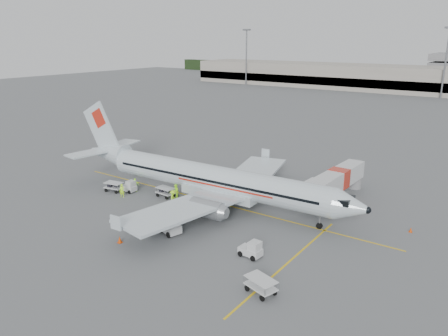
{
  "coord_description": "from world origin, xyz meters",
  "views": [
    {
      "loc": [
        29.08,
        -39.5,
        18.99
      ],
      "look_at": [
        0.0,
        2.0,
        3.8
      ],
      "focal_mm": 35.0,
      "sensor_mm": 36.0,
      "label": 1
    }
  ],
  "objects_px": {
    "aircraft": "(215,161)",
    "belt_loader": "(150,212)",
    "tug_aft": "(128,186)",
    "jet_bridge": "(338,185)",
    "tug_fore": "(250,248)",
    "tug_mid": "(170,225)"
  },
  "relations": [
    {
      "from": "tug_fore",
      "to": "jet_bridge",
      "type": "bearing_deg",
      "value": 90.32
    },
    {
      "from": "tug_aft",
      "to": "tug_fore",
      "type": "bearing_deg",
      "value": -16.42
    },
    {
      "from": "aircraft",
      "to": "tug_mid",
      "type": "relative_size",
      "value": 15.76
    },
    {
      "from": "aircraft",
      "to": "tug_fore",
      "type": "bearing_deg",
      "value": -42.42
    },
    {
      "from": "belt_loader",
      "to": "tug_aft",
      "type": "xyz_separation_m",
      "value": [
        -9.28,
        5.59,
        -0.56
      ]
    },
    {
      "from": "jet_bridge",
      "to": "tug_aft",
      "type": "height_order",
      "value": "jet_bridge"
    },
    {
      "from": "jet_bridge",
      "to": "tug_aft",
      "type": "relative_size",
      "value": 7.44
    },
    {
      "from": "aircraft",
      "to": "belt_loader",
      "type": "height_order",
      "value": "aircraft"
    },
    {
      "from": "tug_fore",
      "to": "tug_mid",
      "type": "xyz_separation_m",
      "value": [
        -9.22,
        -0.51,
        0.15
      ]
    },
    {
      "from": "tug_fore",
      "to": "tug_aft",
      "type": "bearing_deg",
      "value": 168.95
    },
    {
      "from": "tug_mid",
      "to": "tug_aft",
      "type": "relative_size",
      "value": 1.23
    },
    {
      "from": "belt_loader",
      "to": "tug_fore",
      "type": "bearing_deg",
      "value": -12.7
    },
    {
      "from": "aircraft",
      "to": "jet_bridge",
      "type": "xyz_separation_m",
      "value": [
        11.31,
        9.71,
        -3.36
      ]
    },
    {
      "from": "tug_fore",
      "to": "tug_mid",
      "type": "height_order",
      "value": "tug_mid"
    },
    {
      "from": "tug_fore",
      "to": "tug_mid",
      "type": "bearing_deg",
      "value": -173.12
    },
    {
      "from": "tug_mid",
      "to": "aircraft",
      "type": "bearing_deg",
      "value": 112.07
    },
    {
      "from": "belt_loader",
      "to": "tug_aft",
      "type": "bearing_deg",
      "value": 137.0
    },
    {
      "from": "aircraft",
      "to": "belt_loader",
      "type": "relative_size",
      "value": 7.84
    },
    {
      "from": "aircraft",
      "to": "tug_aft",
      "type": "xyz_separation_m",
      "value": [
        -11.66,
        -2.85,
        -4.52
      ]
    },
    {
      "from": "belt_loader",
      "to": "tug_aft",
      "type": "distance_m",
      "value": 10.85
    },
    {
      "from": "belt_loader",
      "to": "tug_aft",
      "type": "relative_size",
      "value": 2.48
    },
    {
      "from": "tug_aft",
      "to": "belt_loader",
      "type": "bearing_deg",
      "value": -32.74
    }
  ]
}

